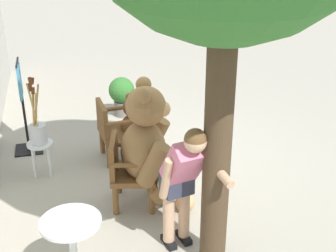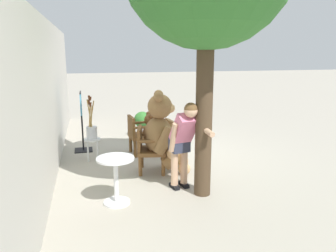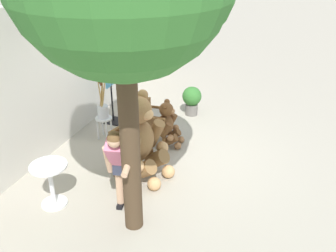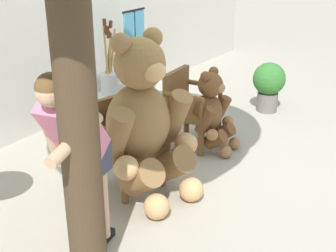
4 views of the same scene
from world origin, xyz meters
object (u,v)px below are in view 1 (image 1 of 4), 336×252
teddy_bear_large (151,146)px  round_side_table (73,245)px  wooden_chair_left (129,169)px  brush_bucket (38,129)px  white_stool (41,150)px  potted_plant (122,94)px  clothing_display_stand (23,105)px  wooden_chair_right (115,129)px  person_visitor (183,176)px  teddy_bear_small (135,127)px

teddy_bear_large → round_side_table: bearing=140.1°
wooden_chair_left → brush_bucket: (0.97, 1.02, 0.20)m
wooden_chair_left → white_stool: 1.41m
white_stool → brush_bucket: bearing=40.5°
potted_plant → clothing_display_stand: clothing_display_stand is taller
wooden_chair_left → wooden_chair_right: (1.15, 0.00, 0.00)m
wooden_chair_right → brush_bucket: 1.05m
wooden_chair_left → round_side_table: bearing=149.1°
brush_bucket → clothing_display_stand: bearing=14.9°
wooden_chair_left → round_side_table: size_ratio=1.19×
person_visitor → white_stool: (1.95, 1.40, -0.54)m
potted_plant → wooden_chair_right: bearing=167.7°
wooden_chair_right → person_visitor: bearing=-169.8°
wooden_chair_left → teddy_bear_large: size_ratio=0.56×
wooden_chair_left → teddy_bear_large: (-0.03, -0.26, 0.29)m
white_stool → clothing_display_stand: (0.75, 0.20, 0.36)m
teddy_bear_small → round_side_table: (-2.36, 1.01, -0.01)m
wooden_chair_right → teddy_bear_small: 0.29m
white_stool → clothing_display_stand: 0.85m
person_visitor → round_side_table: 1.21m
teddy_bear_small → clothing_display_stand: 1.63m
teddy_bear_small → potted_plant: 1.50m
teddy_bear_large → round_side_table: (-1.18, 0.98, -0.30)m
person_visitor → brush_bucket: person_visitor is taller
white_stool → round_side_table: 2.19m
wooden_chair_left → potted_plant: (2.65, -0.33, -0.07)m
wooden_chair_left → potted_plant: bearing=-7.0°
white_stool → potted_plant: potted_plant is taller
wooden_chair_right → teddy_bear_large: (-1.18, -0.26, 0.29)m
clothing_display_stand → wooden_chair_right: bearing=-114.8°
white_stool → round_side_table: size_ratio=0.64×
wooden_chair_left → teddy_bear_small: bearing=-14.1°
wooden_chair_right → white_stool: 1.04m
person_visitor → potted_plant: person_visitor is taller
teddy_bear_large → potted_plant: teddy_bear_large is taller
potted_plant → clothing_display_stand: size_ratio=0.50×
teddy_bear_small → round_side_table: bearing=156.8°
wooden_chair_left → brush_bucket: brush_bucket is taller
person_visitor → wooden_chair_left: bearing=21.2°
white_stool → potted_plant: bearing=-38.5°
wooden_chair_left → person_visitor: person_visitor is taller
wooden_chair_left → person_visitor: (-0.99, -0.38, 0.43)m
wooden_chair_right → person_visitor: person_visitor is taller
person_visitor → teddy_bear_small: bearing=2.5°
teddy_bear_large → brush_bucket: size_ratio=1.68×
person_visitor → brush_bucket: bearing=35.7°
round_side_table → potted_plant: (3.86, -1.05, -0.05)m
wooden_chair_left → person_visitor: bearing=-158.8°
wooden_chair_left → clothing_display_stand: bearing=35.5°
teddy_bear_large → teddy_bear_small: 1.22m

